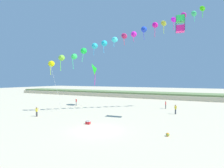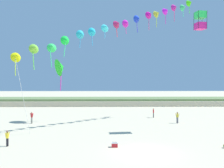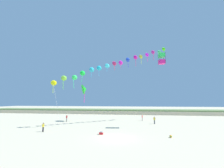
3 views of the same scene
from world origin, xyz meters
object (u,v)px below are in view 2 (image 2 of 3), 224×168
person_far_left (177,117)px  large_kite_mid_trail (200,21)px  person_near_left (32,117)px  person_near_right (153,112)px  large_kite_low_lead (61,67)px  person_mid_center (7,137)px  beach_cooler (115,145)px

person_far_left → large_kite_mid_trail: 13.52m
person_near_left → person_far_left: person_near_left is taller
person_near_right → large_kite_low_lead: (-14.54, -3.30, 7.22)m
person_near_right → large_kite_low_lead: bearing=-167.2°
person_near_left → large_kite_mid_trail: (21.91, -5.52, 12.30)m
large_kite_low_lead → large_kite_mid_trail: (18.12, -7.26, 5.17)m
large_kite_mid_trail → person_near_right: bearing=108.7°
person_mid_center → person_far_left: size_ratio=0.92×
person_near_left → person_near_right: (18.34, 5.04, -0.09)m
person_near_left → large_kite_mid_trail: 25.73m
person_far_left → beach_cooler: size_ratio=2.80×
person_near_left → large_kite_low_lead: bearing=24.6°
person_near_left → person_near_right: size_ratio=1.10×
large_kite_mid_trail → beach_cooler: 18.01m
person_near_right → beach_cooler: size_ratio=2.67×
large_kite_low_lead → beach_cooler: large_kite_low_lead is taller
person_near_left → person_mid_center: (1.55, -11.80, -0.12)m
person_near_left → beach_cooler: person_near_left is taller
person_near_left → person_mid_center: bearing=-82.5°
large_kite_low_lead → large_kite_mid_trail: large_kite_mid_trail is taller
large_kite_mid_trail → beach_cooler: large_kite_mid_trail is taller
person_mid_center → beach_cooler: (9.93, -0.40, -0.65)m
person_far_left → large_kite_mid_trail: (1.13, -5.39, 12.35)m
person_far_left → beach_cooler: person_far_left is taller
person_near_left → beach_cooler: size_ratio=2.93×
person_near_right → person_mid_center: person_near_right is taller
person_far_left → large_kite_mid_trail: large_kite_mid_trail is taller
person_mid_center → large_kite_low_lead: size_ratio=0.31×
person_near_left → person_far_left: bearing=-0.4°
person_near_left → large_kite_low_lead: size_ratio=0.35×
person_mid_center → large_kite_low_lead: 15.52m
person_mid_center → beach_cooler: 9.95m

